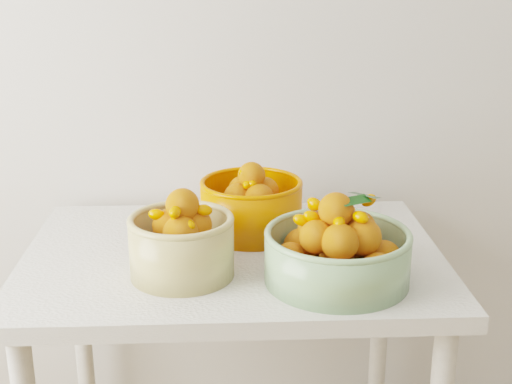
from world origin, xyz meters
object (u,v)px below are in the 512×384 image
table (233,288)px  bowl_green (338,251)px  bowl_cream (182,243)px  bowl_orange (251,205)px

table → bowl_green: bearing=-37.1°
bowl_cream → bowl_green: 0.34m
table → bowl_orange: size_ratio=3.52×
bowl_cream → bowl_orange: 0.30m
bowl_green → bowl_orange: bowl_green is taller
bowl_cream → bowl_green: (0.34, -0.05, -0.01)m
bowl_cream → table: bearing=47.4°
bowl_cream → bowl_orange: bearing=56.5°
table → bowl_orange: (0.05, 0.12, 0.17)m
table → bowl_cream: bearing=-132.6°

